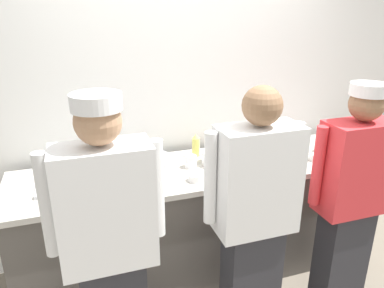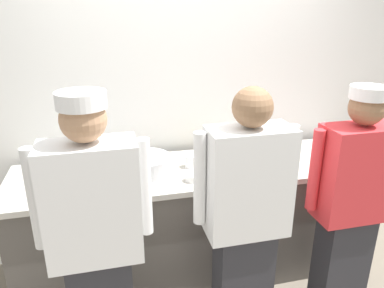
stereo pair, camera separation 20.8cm
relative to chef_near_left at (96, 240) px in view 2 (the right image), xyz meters
name	(u,v)px [view 2 (the right image)]	position (x,y,z in m)	size (l,w,h in m)	color
wall_back	(184,84)	(0.75, 1.24, 0.55)	(4.33, 0.10, 2.91)	white
prep_counter	(199,220)	(0.75, 0.74, -0.44)	(2.76, 0.73, 0.93)	#56514C
chef_near_left	(96,240)	(0.00, 0.00, 0.00)	(0.61, 0.24, 1.70)	#2D2D33
chef_center	(246,220)	(0.85, 0.03, -0.02)	(0.61, 0.24, 1.67)	#2D2D33
chef_far_right	(350,204)	(1.58, 0.07, -0.04)	(0.59, 0.24, 1.63)	#2D2D33
plate_stack_front	(335,155)	(1.86, 0.66, 0.04)	(0.23, 0.23, 0.05)	white
plate_stack_rear	(217,158)	(0.90, 0.76, 0.06)	(0.23, 0.23, 0.10)	white
mixing_bowl_steel	(145,164)	(0.35, 0.76, 0.08)	(0.38, 0.38, 0.12)	#B7BABF
sheet_tray	(74,179)	(-0.15, 0.73, 0.03)	(0.48, 0.32, 0.02)	#B7BABF
squeeze_bottle_primary	(198,146)	(0.80, 0.96, 0.11)	(0.06, 0.06, 0.19)	#E5E066
ramekin_yellow_sauce	(193,177)	(0.65, 0.53, 0.04)	(0.10, 0.10, 0.05)	white
ramekin_green_sauce	(320,161)	(1.67, 0.58, 0.04)	(0.10, 0.10, 0.05)	white
deli_cup	(191,161)	(0.69, 0.76, 0.06)	(0.09, 0.09, 0.09)	white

